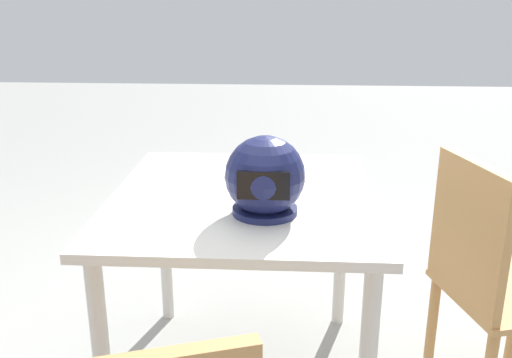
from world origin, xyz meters
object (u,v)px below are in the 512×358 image
(pizza, at_px, (266,169))
(motorcycle_helmet, at_px, (265,178))
(dining_table, at_px, (244,221))
(chair_side, at_px, (489,278))

(pizza, height_order, motorcycle_helmet, motorcycle_helmet)
(pizza, xyz_separation_m, motorcycle_helmet, (-0.01, 0.37, 0.09))
(dining_table, xyz_separation_m, chair_side, (-0.80, 0.10, -0.14))
(dining_table, xyz_separation_m, pizza, (-0.07, -0.20, 0.12))
(motorcycle_helmet, distance_m, chair_side, 0.81)
(motorcycle_helmet, bearing_deg, dining_table, -65.64)
(pizza, xyz_separation_m, chair_side, (-0.73, 0.29, -0.26))
(pizza, bearing_deg, motorcycle_helmet, 91.55)
(dining_table, relative_size, chair_side, 1.07)
(motorcycle_helmet, bearing_deg, chair_side, -174.00)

